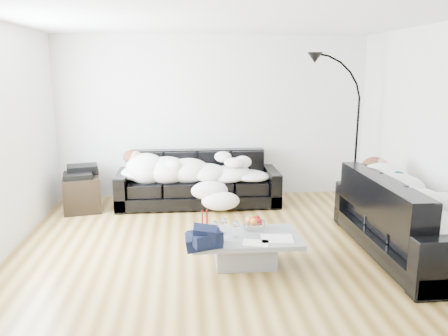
{
  "coord_description": "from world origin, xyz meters",
  "views": [
    {
      "loc": [
        -0.46,
        -4.83,
        2.07
      ],
      "look_at": [
        0.0,
        0.3,
        0.9
      ],
      "focal_mm": 35.0,
      "sensor_mm": 36.0,
      "label": 1
    }
  ],
  "objects": [
    {
      "name": "ground",
      "position": [
        0.0,
        0.0,
        0.0
      ],
      "size": [
        5.0,
        5.0,
        0.0
      ],
      "primitive_type": "plane",
      "color": "brown",
      "rests_on": "ground"
    },
    {
      "name": "wall_back",
      "position": [
        0.0,
        2.25,
        1.3
      ],
      "size": [
        5.0,
        0.02,
        2.6
      ],
      "primitive_type": "cube",
      "color": "silver",
      "rests_on": "ground"
    },
    {
      "name": "wall_right",
      "position": [
        2.5,
        0.0,
        1.3
      ],
      "size": [
        0.02,
        4.5,
        2.6
      ],
      "primitive_type": "cube",
      "color": "silver",
      "rests_on": "ground"
    },
    {
      "name": "ceiling",
      "position": [
        0.0,
        0.0,
        2.6
      ],
      "size": [
        5.0,
        5.0,
        0.0
      ],
      "primitive_type": "plane",
      "color": "white",
      "rests_on": "ground"
    },
    {
      "name": "sofa_back",
      "position": [
        -0.27,
        1.73,
        0.41
      ],
      "size": [
        2.48,
        0.86,
        0.81
      ],
      "primitive_type": "cube",
      "color": "black",
      "rests_on": "ground"
    },
    {
      "name": "sofa_right",
      "position": [
        2.04,
        -0.33,
        0.44
      ],
      "size": [
        0.94,
        2.19,
        0.89
      ],
      "primitive_type": "cube",
      "rotation": [
        0.0,
        0.0,
        1.57
      ],
      "color": "black",
      "rests_on": "ground"
    },
    {
      "name": "sleeper_back",
      "position": [
        -0.27,
        1.68,
        0.63
      ],
      "size": [
        2.1,
        0.73,
        0.42
      ],
      "primitive_type": null,
      "color": "white",
      "rests_on": "sofa_back"
    },
    {
      "name": "sleeper_right",
      "position": [
        2.04,
        -0.33,
        0.65
      ],
      "size": [
        0.79,
        1.88,
        0.46
      ],
      "primitive_type": null,
      "rotation": [
        0.0,
        0.0,
        1.57
      ],
      "color": "white",
      "rests_on": "sofa_right"
    },
    {
      "name": "teal_cushion",
      "position": [
        1.98,
        0.34,
        0.72
      ],
      "size": [
        0.42,
        0.38,
        0.2
      ],
      "primitive_type": "ellipsoid",
      "rotation": [
        0.0,
        0.0,
        0.24
      ],
      "color": "#0C4657",
      "rests_on": "sofa_right"
    },
    {
      "name": "coffee_table",
      "position": [
        0.16,
        -0.5,
        0.17
      ],
      "size": [
        1.15,
        0.68,
        0.34
      ],
      "primitive_type": "cube",
      "rotation": [
        0.0,
        0.0,
        -0.0
      ],
      "color": "#939699",
      "rests_on": "ground"
    },
    {
      "name": "fruit_bowl",
      "position": [
        0.28,
        -0.3,
        0.41
      ],
      "size": [
        0.28,
        0.28,
        0.15
      ],
      "primitive_type": "cylinder",
      "rotation": [
        0.0,
        0.0,
        0.18
      ],
      "color": "white",
      "rests_on": "coffee_table"
    },
    {
      "name": "wine_glass_a",
      "position": [
        -0.06,
        -0.42,
        0.42
      ],
      "size": [
        0.09,
        0.09,
        0.18
      ],
      "primitive_type": "cylinder",
      "rotation": [
        0.0,
        0.0,
        0.32
      ],
      "color": "white",
      "rests_on": "coffee_table"
    },
    {
      "name": "wine_glass_b",
      "position": [
        -0.17,
        -0.47,
        0.42
      ],
      "size": [
        0.07,
        0.07,
        0.17
      ],
      "primitive_type": "cylinder",
      "rotation": [
        0.0,
        0.0,
        -0.03
      ],
      "color": "white",
      "rests_on": "coffee_table"
    },
    {
      "name": "wine_glass_c",
      "position": [
        0.06,
        -0.53,
        0.42
      ],
      "size": [
        0.09,
        0.09,
        0.18
      ],
      "primitive_type": "cylinder",
      "rotation": [
        0.0,
        0.0,
        -0.19
      ],
      "color": "white",
      "rests_on": "coffee_table"
    },
    {
      "name": "candle_left",
      "position": [
        -0.29,
        -0.28,
        0.44
      ],
      "size": [
        0.04,
        0.04,
        0.22
      ],
      "primitive_type": "cylinder",
      "rotation": [
        0.0,
        0.0,
        -0.01
      ],
      "color": "maroon",
      "rests_on": "coffee_table"
    },
    {
      "name": "candle_right",
      "position": [
        -0.24,
        -0.26,
        0.45
      ],
      "size": [
        0.04,
        0.04,
        0.22
      ],
      "primitive_type": "cylinder",
      "rotation": [
        0.0,
        0.0,
        0.08
      ],
      "color": "maroon",
      "rests_on": "coffee_table"
    },
    {
      "name": "newspaper_a",
      "position": [
        0.48,
        -0.62,
        0.34
      ],
      "size": [
        0.36,
        0.29,
        0.01
      ],
      "primitive_type": "cube",
      "rotation": [
        0.0,
        0.0,
        -0.11
      ],
      "color": "silver",
      "rests_on": "coffee_table"
    },
    {
      "name": "newspaper_b",
      "position": [
        0.24,
        -0.71,
        0.34
      ],
      "size": [
        0.3,
        0.24,
        0.01
      ],
      "primitive_type": "cube",
      "rotation": [
        0.0,
        0.0,
        -0.23
      ],
      "color": "silver",
      "rests_on": "coffee_table"
    },
    {
      "name": "navy_jacket",
      "position": [
        -0.29,
        -0.76,
        0.51
      ],
      "size": [
        0.43,
        0.38,
        0.19
      ],
      "primitive_type": null,
      "rotation": [
        0.0,
        0.0,
        0.17
      ],
      "color": "black",
      "rests_on": "coffee_table"
    },
    {
      "name": "shoes",
      "position": [
        0.18,
        -0.47,
        0.06
      ],
      "size": [
        0.56,
        0.46,
        0.11
      ],
      "primitive_type": null,
      "rotation": [
        0.0,
        0.0,
        0.25
      ],
      "color": "#472311",
      "rests_on": "ground"
    },
    {
      "name": "av_cabinet",
      "position": [
        -2.03,
        1.68,
        0.26
      ],
      "size": [
        0.67,
        0.85,
        0.52
      ],
      "primitive_type": "cube",
      "rotation": [
        0.0,
        0.0,
        0.21
      ],
      "color": "black",
      "rests_on": "ground"
    },
    {
      "name": "stereo",
      "position": [
        -2.03,
        1.68,
        0.59
      ],
      "size": [
        0.51,
        0.44,
        0.13
      ],
      "primitive_type": "cube",
      "rotation": [
        0.0,
        0.0,
        0.25
      ],
      "color": "black",
      "rests_on": "av_cabinet"
    },
    {
      "name": "floor_lamp",
      "position": [
        2.1,
        1.44,
        1.02
      ],
      "size": [
        0.8,
        0.54,
        2.03
      ],
      "primitive_type": null,
      "rotation": [
        0.0,
        0.0,
        -0.37
      ],
      "color": "black",
      "rests_on": "ground"
    }
  ]
}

